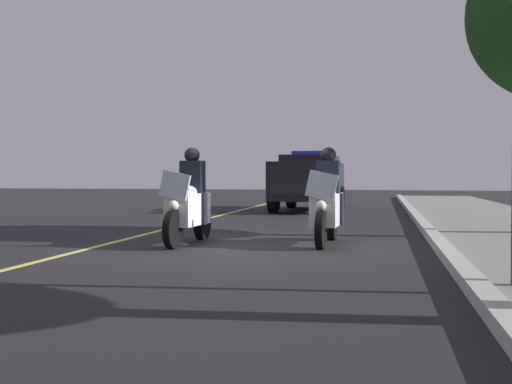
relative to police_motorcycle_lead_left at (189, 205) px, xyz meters
name	(u,v)px	position (x,y,z in m)	size (l,w,h in m)	color
ground_plane	(244,246)	(0.07, 1.01, -0.70)	(80.00, 80.00, 0.00)	black
curb_strip	(441,246)	(0.07, 4.30, -0.62)	(48.00, 0.24, 0.15)	#B7B5AD
lane_stripe_center	(113,242)	(0.07, -1.41, -0.70)	(48.00, 0.12, 0.01)	#E0D14C
police_motorcycle_lead_left	(189,205)	(0.00, 0.00, 0.00)	(2.14, 0.59, 1.72)	black
police_motorcycle_lead_right	(327,205)	(-0.42, 2.41, 0.00)	(2.14, 0.59, 1.72)	black
police_suv	(309,179)	(-10.66, 0.92, 0.37)	(4.99, 2.26, 2.05)	black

